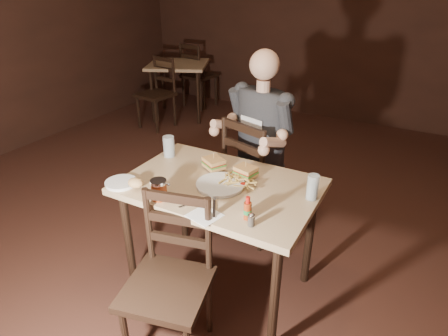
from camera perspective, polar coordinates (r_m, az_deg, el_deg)
The scene contains 24 objects.
room_shell at distance 2.26m, azimuth -3.34°, elevation 15.75°, with size 7.00×7.00×7.00m.
main_table at distance 2.22m, azimuth -0.62°, elevation -4.39°, with size 1.13×0.75×0.77m.
bg_table at distance 5.52m, azimuth -7.00°, elevation 14.67°, with size 1.06×1.06×0.77m.
chair_far at distance 2.86m, azimuth 5.49°, elevation -1.43°, with size 0.45×0.49×0.97m, color black, non-canonical shape.
chair_near at distance 2.00m, azimuth -8.74°, elevation -17.59°, with size 0.41×0.45×0.89m, color black, non-canonical shape.
bg_chair_far at distance 6.01m, azimuth -3.79°, elevation 13.91°, with size 0.45×0.49×0.97m, color black, non-canonical shape.
bg_chair_near at distance 5.15m, azimuth -10.44°, elevation 10.99°, with size 0.42×0.46×0.92m, color black, non-canonical shape.
diner at distance 2.63m, azimuth 5.26°, elevation 7.49°, with size 0.54×0.42×0.93m, color #2E3034, non-canonical shape.
dinner_plate at distance 2.15m, azimuth -0.56°, elevation -2.63°, with size 0.27×0.27×0.02m, color white.
sandwich_left at distance 2.31m, azimuth -1.57°, elevation 1.27°, with size 0.13×0.10×0.10m, color tan, non-canonical shape.
sandwich_right at distance 2.21m, azimuth 3.35°, elevation -0.05°, with size 0.12×0.10×0.10m, color tan, non-canonical shape.
fries_pile at distance 2.15m, azimuth 2.26°, elevation -1.82°, with size 0.25×0.17×0.04m, color tan, non-canonical shape.
ketchup_dollop at distance 2.14m, azimuth 2.96°, elevation -2.40°, with size 0.04×0.04×0.01m, color maroon.
glass_left at distance 2.52m, azimuth -8.39°, elevation 3.27°, with size 0.08×0.08×0.14m, color silver.
glass_right at distance 2.06m, azimuth 13.35°, elevation -2.85°, with size 0.06×0.06×0.14m, color silver.
hot_sauce at distance 1.85m, azimuth 3.63°, elevation -6.11°, with size 0.04×0.04×0.13m, color maroon, non-canonical shape.
salt_shaker at distance 1.90m, azimuth 3.60°, elevation -6.06°, with size 0.04×0.04×0.07m, color white, non-canonical shape.
pepper_shaker at distance 1.82m, azimuth 4.17°, elevation -7.91°, with size 0.03×0.03×0.06m, color #38332D, non-canonical shape.
syrup_dispenser at distance 2.04m, azimuth -9.89°, elevation -3.26°, with size 0.09×0.09×0.11m, color maroon, non-canonical shape.
napkin at distance 1.90m, azimuth -2.98°, elevation -7.23°, with size 0.15×0.14×0.00m, color white.
knife at distance 1.97m, azimuth -1.52°, elevation -5.78°, with size 0.01×0.22×0.01m, color silver.
fork at distance 1.99m, azimuth -4.92°, elevation -5.38°, with size 0.01×0.15×0.00m, color silver.
side_plate at distance 2.25m, azimuth -15.40°, elevation -2.25°, with size 0.18×0.18×0.01m, color white.
bread_roll at distance 2.16m, azimuth -13.33°, elevation -2.22°, with size 0.09×0.08×0.05m, color tan.
Camera 1 is at (1.18, -1.88, 1.84)m, focal length 30.00 mm.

